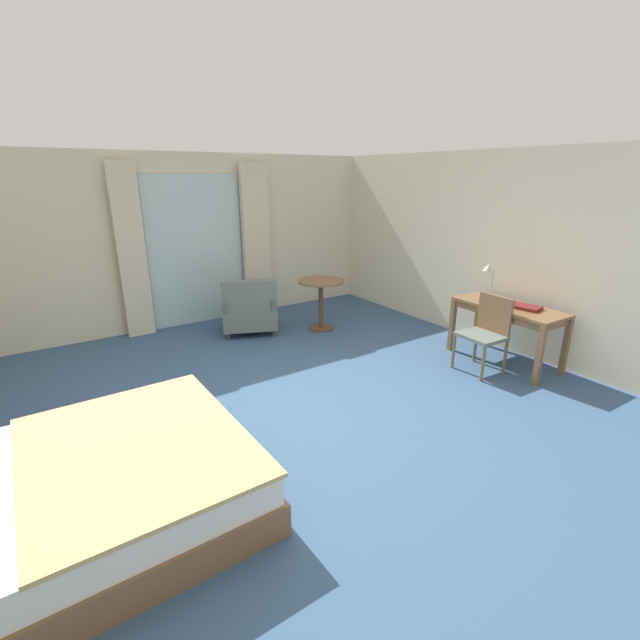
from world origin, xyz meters
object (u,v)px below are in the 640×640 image
(desk_chair, at_px, (486,329))
(closed_book, at_px, (525,307))
(desk_lamp, at_px, (489,277))
(armchair_by_window, at_px, (249,310))
(writing_desk, at_px, (508,313))
(bed, at_px, (71,496))
(round_cafe_table, at_px, (321,293))

(desk_chair, distance_m, closed_book, 0.53)
(desk_lamp, distance_m, closed_book, 0.56)
(desk_lamp, height_order, closed_book, desk_lamp)
(closed_book, xyz_separation_m, armchair_by_window, (-2.18, 2.88, -0.41))
(writing_desk, xyz_separation_m, armchair_by_window, (-2.15, 2.70, -0.29))
(writing_desk, bearing_deg, desk_chair, -178.29)
(desk_chair, bearing_deg, closed_book, -20.93)
(bed, distance_m, desk_lamp, 4.78)
(closed_book, bearing_deg, writing_desk, 90.24)
(armchair_by_window, xyz_separation_m, round_cafe_table, (0.96, -0.43, 0.22))
(writing_desk, relative_size, desk_chair, 1.45)
(bed, bearing_deg, desk_chair, 1.41)
(closed_book, bearing_deg, bed, 169.55)
(bed, distance_m, writing_desk, 4.74)
(desk_chair, height_order, desk_lamp, desk_lamp)
(bed, bearing_deg, closed_book, -0.74)
(writing_desk, xyz_separation_m, closed_book, (0.03, -0.18, 0.11))
(bed, xyz_separation_m, desk_chair, (4.31, 0.11, 0.25))
(desk_chair, height_order, closed_book, desk_chair)
(desk_lamp, xyz_separation_m, armchair_by_window, (-2.13, 2.39, -0.68))
(bed, bearing_deg, armchair_by_window, 47.61)
(writing_desk, bearing_deg, desk_lamp, 93.36)
(desk_lamp, relative_size, round_cafe_table, 0.63)
(desk_lamp, relative_size, armchair_by_window, 0.49)
(bed, relative_size, armchair_by_window, 2.25)
(writing_desk, distance_m, armchair_by_window, 3.46)
(desk_lamp, bearing_deg, writing_desk, -86.64)
(desk_lamp, xyz_separation_m, closed_book, (0.05, -0.49, -0.27))
(closed_book, bearing_deg, desk_chair, 149.36)
(writing_desk, distance_m, round_cafe_table, 2.56)
(bed, xyz_separation_m, desk_lamp, (4.70, 0.43, 0.76))
(bed, distance_m, round_cafe_table, 4.28)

